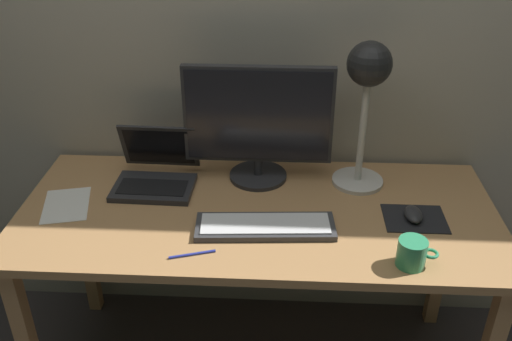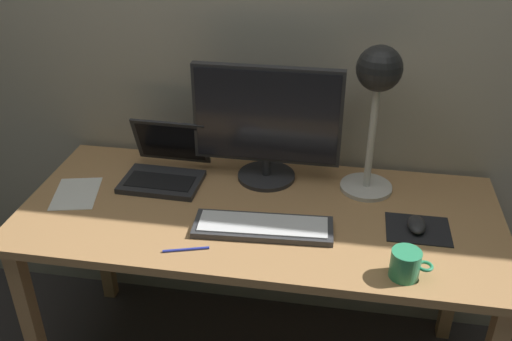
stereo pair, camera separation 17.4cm
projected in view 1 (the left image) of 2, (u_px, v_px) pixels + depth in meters
back_wall at (264, 11)px, 1.94m from camera, size 4.80×0.06×2.60m
desk at (258, 229)px, 1.91m from camera, size 1.60×0.70×0.74m
monitor at (258, 122)px, 1.95m from camera, size 0.52×0.21×0.43m
keyboard_main at (265, 226)px, 1.77m from camera, size 0.45×0.17×0.03m
laptop at (156, 168)px, 2.00m from camera, size 0.29×0.27×0.20m
desk_lamp at (367, 84)px, 1.84m from camera, size 0.18×0.18×0.52m
mousepad at (415, 219)px, 1.82m from camera, size 0.20×0.16×0.00m
mouse at (413, 214)px, 1.81m from camera, size 0.06×0.10×0.03m
coffee_mug at (412, 253)px, 1.60m from camera, size 0.12×0.08×0.09m
paper_sheet_near_mouse at (66, 205)px, 1.90m from camera, size 0.19×0.24×0.00m
pen at (192, 254)px, 1.66m from camera, size 0.14×0.05×0.01m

